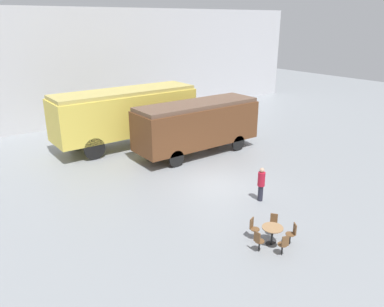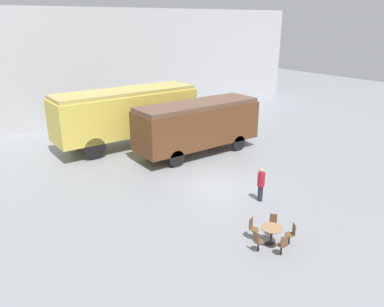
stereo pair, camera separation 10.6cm
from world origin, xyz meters
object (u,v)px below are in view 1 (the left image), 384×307
at_px(passenger_coach_wooden, 197,124).
at_px(cafe_chair_0, 284,244).
at_px(visitor_person, 261,183).
at_px(passenger_coach_vintage, 126,112).
at_px(cafe_table_near, 272,231).

relative_size(passenger_coach_wooden, cafe_chair_0, 9.33).
bearing_deg(visitor_person, passenger_coach_wooden, 76.80).
xyz_separation_m(passenger_coach_vintage, visitor_person, (1.18, -11.22, -1.40)).
bearing_deg(cafe_table_near, passenger_coach_wooden, 67.96).
height_order(passenger_coach_wooden, visitor_person, passenger_coach_wooden).
height_order(cafe_chair_0, visitor_person, visitor_person).
relative_size(passenger_coach_vintage, cafe_table_near, 12.00).
xyz_separation_m(passenger_coach_wooden, visitor_person, (-1.67, -7.13, -1.05)).
distance_m(passenger_coach_wooden, visitor_person, 7.40).
distance_m(cafe_table_near, visitor_person, 3.72).
bearing_deg(cafe_table_near, visitor_person, 50.27).
height_order(passenger_coach_vintage, cafe_chair_0, passenger_coach_vintage).
bearing_deg(passenger_coach_wooden, visitor_person, -103.20).
relative_size(cafe_table_near, visitor_person, 0.48).
bearing_deg(visitor_person, cafe_chair_0, -125.70).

